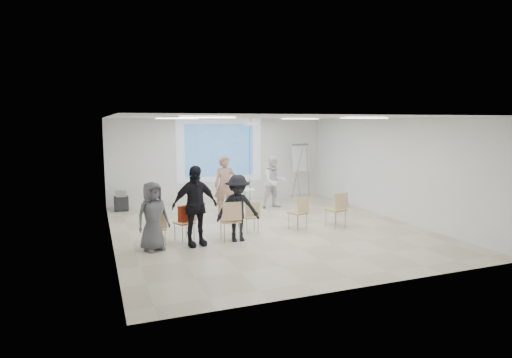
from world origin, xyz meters
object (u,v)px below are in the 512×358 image
object	(u,v)px
chair_far_left	(157,227)
av_cart	(121,201)
flipchart_easel	(301,158)
player_right	(274,179)
chair_left_inner	(231,218)
audience_left	(195,200)
laptop	(230,219)
audience_mid	(238,204)
audience_outer	(153,212)
chair_right_inner	(300,210)
pedestal_table	(246,198)
chair_left_mid	(186,220)
player_left	(225,182)
chair_center	(251,215)
chair_right_far	(338,207)

from	to	relation	value
chair_far_left	av_cart	size ratio (longest dim) A/B	1.21
flipchart_easel	player_right	bearing A→B (deg)	-150.93
chair_left_inner	av_cart	distance (m)	5.22
audience_left	laptop	bearing A→B (deg)	-1.03
audience_mid	av_cart	distance (m)	5.34
laptop	audience_outer	size ratio (longest dim) A/B	0.21
chair_right_inner	av_cart	distance (m)	6.08
player_right	audience_outer	distance (m)	5.67
pedestal_table	chair_left_inner	distance (m)	3.65
chair_left_mid	audience_mid	size ratio (longest dim) A/B	0.48
audience_outer	flipchart_easel	size ratio (longest dim) A/B	0.85
player_left	audience_left	size ratio (longest dim) A/B	0.97
player_left	audience_mid	bearing A→B (deg)	-88.84
audience_mid	av_cart	xyz separation A→B (m)	(-2.42, 4.72, -0.61)
player_right	chair_center	xyz separation A→B (m)	(-1.88, -2.86, -0.48)
player_left	chair_right_far	xyz separation A→B (m)	(2.41, -2.58, -0.47)
chair_center	audience_left	size ratio (longest dim) A/B	0.38
chair_right_inner	laptop	xyz separation A→B (m)	(-2.07, -0.32, 0.00)
audience_left	chair_far_left	bearing A→B (deg)	156.90
audience_outer	av_cart	world-z (taller)	audience_outer
chair_right_inner	audience_outer	size ratio (longest dim) A/B	0.51
player_left	laptop	distance (m)	2.83
player_right	chair_center	bearing A→B (deg)	-126.82
chair_right_inner	chair_right_far	size ratio (longest dim) A/B	0.91
chair_right_inner	chair_right_far	distance (m)	1.07
chair_left_mid	chair_right_far	bearing A→B (deg)	-25.36
chair_left_mid	laptop	xyz separation A→B (m)	(1.01, -0.31, 0.01)
player_right	audience_mid	world-z (taller)	player_right
player_left	audience_mid	distance (m)	2.88
chair_right_far	chair_left_mid	bearing A→B (deg)	166.22
player_right	av_cart	xyz separation A→B (m)	(-4.87, 1.28, -0.66)
chair_left_inner	av_cart	world-z (taller)	chair_left_inner
chair_left_mid	chair_left_inner	bearing A→B (deg)	-44.97
audience_left	audience_outer	bearing A→B (deg)	172.69
pedestal_table	chair_far_left	world-z (taller)	chair_far_left
player_left	chair_center	bearing A→B (deg)	-77.29
chair_right_far	audience_outer	world-z (taller)	audience_outer
pedestal_table	chair_right_far	distance (m)	3.46
audience_outer	pedestal_table	bearing A→B (deg)	24.36
chair_left_mid	chair_left_inner	world-z (taller)	chair_left_inner
audience_left	audience_outer	size ratio (longest dim) A/B	1.24
laptop	av_cart	bearing A→B (deg)	-60.66
audience_mid	chair_left_mid	bearing A→B (deg)	163.72
chair_right_inner	audience_outer	xyz separation A→B (m)	(-3.92, -0.49, 0.35)
audience_mid	audience_outer	size ratio (longest dim) A/B	1.05
chair_far_left	audience_mid	distance (m)	1.96
chair_left_mid	pedestal_table	bearing A→B (deg)	25.71
chair_left_mid	chair_center	world-z (taller)	chair_left_mid
chair_left_inner	chair_right_far	size ratio (longest dim) A/B	1.01
audience_mid	av_cart	size ratio (longest dim) A/B	2.77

